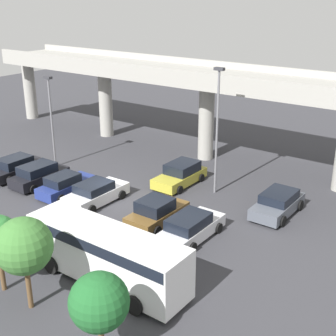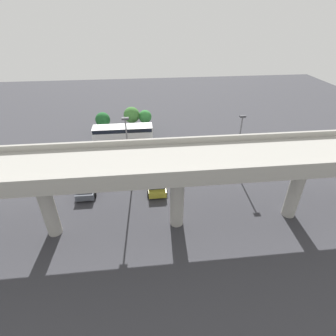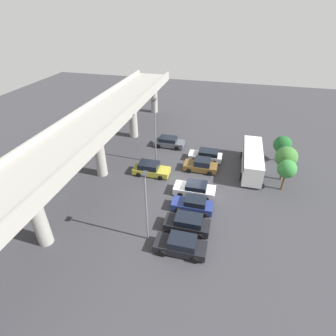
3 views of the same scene
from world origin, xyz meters
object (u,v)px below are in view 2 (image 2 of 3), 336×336
Objects in this scene: shuttle_bus at (123,133)px; tree_front_left at (145,117)px; parked_car_7 at (87,185)px; parked_car_3 at (173,156)px; parked_car_1 at (213,153)px; parked_car_6 at (114,158)px; parked_car_5 at (135,158)px; lamp_post_mid_lot at (239,139)px; parked_car_2 at (192,154)px; parked_car_4 at (156,183)px; tree_front_centre at (132,115)px; lamp_post_near_aisle at (128,151)px; tree_front_right at (103,120)px; parked_car_0 at (232,152)px.

shuttle_bus is 2.28× the size of tree_front_left.
tree_front_left reaches higher than shuttle_bus.
parked_car_7 is 0.51× the size of shuttle_bus.
tree_front_left is at bearing -160.85° from parked_car_3.
parked_car_1 is 5.75m from parked_car_3.
parked_car_1 is 13.80m from parked_car_6.
tree_front_left is (-1.81, -9.96, 2.12)m from parked_car_5.
parked_car_5 is 0.58× the size of lamp_post_mid_lot.
parked_car_1 reaches higher than parked_car_7.
parked_car_2 is 1.01× the size of parked_car_5.
parked_car_4 is 16.66m from tree_front_centre.
parked_car_2 is 0.49× the size of lamp_post_near_aisle.
shuttle_bus reaches higher than parked_car_2.
parked_car_7 is (5.56, 5.76, -0.03)m from parked_car_5.
parked_car_3 is 1.03× the size of parked_car_7.
lamp_post_near_aisle reaches higher than parked_car_2.
shuttle_bus is 1.99× the size of tree_front_centre.
tree_front_centre reaches higher than tree_front_right.
parked_car_1 is 15.22m from tree_front_centre.
tree_front_left is at bearing -129.35° from parked_car_0.
tree_front_centre reaches higher than parked_car_2.
parked_car_2 is 11.58m from shuttle_bus.
parked_car_1 is 13.93m from lamp_post_near_aisle.
tree_front_centre is (-1.40, -3.66, 1.53)m from shuttle_bus.
parked_car_6 is at bearing -91.93° from parked_car_3.
parked_car_2 is at bearing -40.57° from parked_car_4.
lamp_post_near_aisle reaches higher than parked_car_6.
lamp_post_near_aisle is at bearing 82.07° from tree_front_left.
parked_car_0 is 4.99m from lamp_post_mid_lot.
lamp_post_near_aisle is at bearing -52.02° from parked_car_2.
lamp_post_mid_lot reaches higher than tree_front_left.
tree_front_centre is at bearing 9.97° from parked_car_4.
tree_front_right reaches higher than parked_car_3.
shuttle_bus is 4.21m from tree_front_centre.
parked_car_5 is 7.74m from lamp_post_near_aisle.
tree_front_centre is at bearing -177.90° from parked_car_5.
parked_car_5 is 1.10× the size of tree_front_left.
parked_car_6 is (8.06, -0.27, 0.03)m from parked_car_3.
lamp_post_near_aisle is at bearing 105.76° from tree_front_right.
parked_car_1 is at bearing -150.20° from lamp_post_near_aisle.
parked_car_4 is at bearing -40.57° from parked_car_2.
tree_front_left reaches higher than tree_front_right.
parked_car_0 is 17.42m from tree_front_centre.
tree_front_right is at bearing -153.46° from parked_car_5.
parked_car_5 is 0.48× the size of shuttle_bus.
parked_car_7 is 17.50m from tree_front_left.
parked_car_1 is 1.11× the size of tree_front_left.
parked_car_5 is 6.71m from shuttle_bus.
parked_car_6 is (2.80, -0.32, -0.02)m from parked_car_5.
parked_car_1 is at bearing 139.18° from tree_front_centre.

